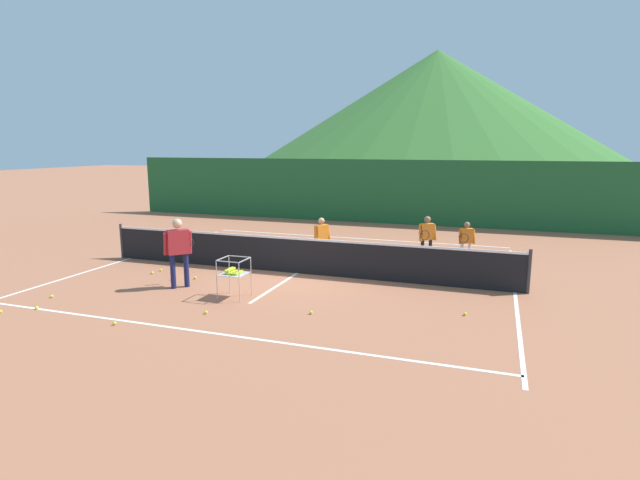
% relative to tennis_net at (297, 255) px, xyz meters
% --- Properties ---
extents(ground_plane, '(120.00, 120.00, 0.00)m').
position_rel_tennis_net_xyz_m(ground_plane, '(0.00, 0.00, -0.50)').
color(ground_plane, '#A86647').
extents(line_baseline_near, '(10.96, 0.08, 0.01)m').
position_rel_tennis_net_xyz_m(line_baseline_near, '(0.00, -4.60, -0.50)').
color(line_baseline_near, white).
rests_on(line_baseline_near, ground).
extents(line_baseline_far, '(10.96, 0.08, 0.01)m').
position_rel_tennis_net_xyz_m(line_baseline_far, '(0.00, 5.51, -0.50)').
color(line_baseline_far, white).
rests_on(line_baseline_far, ground).
extents(line_sideline_west, '(0.08, 10.11, 0.01)m').
position_rel_tennis_net_xyz_m(line_sideline_west, '(-5.48, 0.00, -0.50)').
color(line_sideline_west, white).
rests_on(line_sideline_west, ground).
extents(line_sideline_east, '(0.08, 10.11, 0.01)m').
position_rel_tennis_net_xyz_m(line_sideline_east, '(5.48, 0.00, -0.50)').
color(line_sideline_east, white).
rests_on(line_sideline_east, ground).
extents(line_service_center, '(0.08, 5.61, 0.01)m').
position_rel_tennis_net_xyz_m(line_service_center, '(0.00, 0.00, -0.50)').
color(line_service_center, white).
rests_on(line_service_center, ground).
extents(tennis_net, '(11.58, 0.08, 1.05)m').
position_rel_tennis_net_xyz_m(tennis_net, '(0.00, 0.00, 0.00)').
color(tennis_net, '#333338').
rests_on(tennis_net, ground).
extents(instructor, '(0.62, 0.79, 1.68)m').
position_rel_tennis_net_xyz_m(instructor, '(-2.15, -2.21, 0.51)').
color(instructor, '#191E4C').
rests_on(instructor, ground).
extents(student_0, '(0.45, 0.51, 1.33)m').
position_rel_tennis_net_xyz_m(student_0, '(0.21, 1.39, 0.30)').
color(student_0, navy).
rests_on(student_0, ground).
extents(student_1, '(0.54, 0.67, 1.37)m').
position_rel_tennis_net_xyz_m(student_1, '(3.09, 2.45, 0.32)').
color(student_1, black).
rests_on(student_1, ground).
extents(student_2, '(0.50, 0.59, 1.22)m').
position_rel_tennis_net_xyz_m(student_2, '(4.19, 2.67, 0.24)').
color(student_2, silver).
rests_on(student_2, ground).
extents(ball_cart, '(0.58, 0.58, 0.90)m').
position_rel_tennis_net_xyz_m(ball_cart, '(-0.54, -2.50, 0.09)').
color(ball_cart, '#B7B7BC').
rests_on(ball_cart, ground).
extents(tennis_ball_0, '(0.07, 0.07, 0.07)m').
position_rel_tennis_net_xyz_m(tennis_ball_0, '(4.48, -2.06, -0.47)').
color(tennis_ball_0, yellow).
rests_on(tennis_ball_0, ground).
extents(tennis_ball_1, '(0.07, 0.07, 0.07)m').
position_rel_tennis_net_xyz_m(tennis_ball_1, '(-3.61, -1.02, -0.47)').
color(tennis_ball_1, yellow).
rests_on(tennis_ball_1, ground).
extents(tennis_ball_2, '(0.07, 0.07, 0.07)m').
position_rel_tennis_net_xyz_m(tennis_ball_2, '(-1.82, -4.84, -0.47)').
color(tennis_ball_2, yellow).
rests_on(tennis_ball_2, ground).
extents(tennis_ball_3, '(0.07, 0.07, 0.07)m').
position_rel_tennis_net_xyz_m(tennis_ball_3, '(-2.25, -1.43, -0.47)').
color(tennis_ball_3, yellow).
rests_on(tennis_ball_3, ground).
extents(tennis_ball_4, '(0.07, 0.07, 0.07)m').
position_rel_tennis_net_xyz_m(tennis_ball_4, '(-0.52, -3.71, -0.47)').
color(tennis_ball_4, yellow).
rests_on(tennis_ball_4, ground).
extents(tennis_ball_5, '(0.07, 0.07, 0.07)m').
position_rel_tennis_net_xyz_m(tennis_ball_5, '(1.51, -3.01, -0.47)').
color(tennis_ball_5, yellow).
rests_on(tennis_ball_5, ground).
extents(tennis_ball_6, '(0.07, 0.07, 0.07)m').
position_rel_tennis_net_xyz_m(tennis_ball_6, '(-4.51, -5.06, -0.47)').
color(tennis_ball_6, yellow).
rests_on(tennis_ball_6, ground).
extents(tennis_ball_7, '(0.07, 0.07, 0.07)m').
position_rel_tennis_net_xyz_m(tennis_ball_7, '(-4.02, -4.63, -0.47)').
color(tennis_ball_7, yellow).
rests_on(tennis_ball_7, ground).
extents(tennis_ball_8, '(0.07, 0.07, 0.07)m').
position_rel_tennis_net_xyz_m(tennis_ball_8, '(-2.75, -1.73, -0.47)').
color(tennis_ball_8, yellow).
rests_on(tennis_ball_8, ground).
extents(tennis_ball_9, '(0.07, 0.07, 0.07)m').
position_rel_tennis_net_xyz_m(tennis_ball_9, '(-3.63, -1.36, -0.47)').
color(tennis_ball_9, yellow).
rests_on(tennis_ball_9, ground).
extents(tennis_ball_10, '(0.07, 0.07, 0.07)m').
position_rel_tennis_net_xyz_m(tennis_ball_10, '(-4.40, -3.90, -0.47)').
color(tennis_ball_10, yellow).
rests_on(tennis_ball_10, ground).
extents(windscreen_fence, '(24.10, 0.08, 2.79)m').
position_rel_tennis_net_xyz_m(windscreen_fence, '(0.00, 9.48, 0.89)').
color(windscreen_fence, '#1E5B2D').
rests_on(windscreen_fence, ground).
extents(hill_0, '(57.44, 57.44, 17.55)m').
position_rel_tennis_net_xyz_m(hill_0, '(-4.60, 68.62, 8.28)').
color(hill_0, '#38702D').
rests_on(hill_0, ground).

